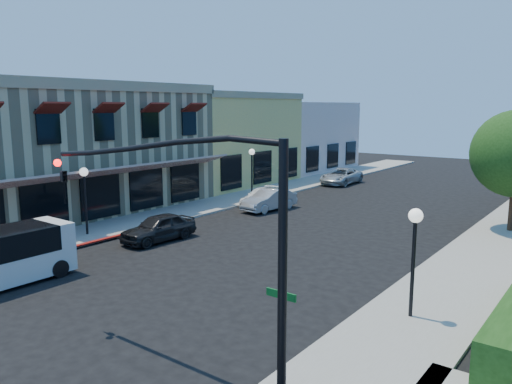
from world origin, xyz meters
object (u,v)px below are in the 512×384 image
Objects in this scene: lamppost_right_near at (415,235)px; parked_car_b at (269,200)px; parked_car_a at (159,228)px; street_name_sign at (281,324)px; parked_car_d at (341,176)px; signal_mast_arm at (205,218)px; lamppost_left_far at (252,160)px; parked_car_c at (261,197)px; white_van at (4,253)px; lamppost_left_near at (84,184)px.

lamppost_right_near is 0.87× the size of parked_car_b.
parked_car_a is 9.41m from parked_car_b.
lamppost_right_near is at bearing 80.22° from street_name_sign.
signal_mast_arm is at bearing -69.35° from parked_car_d.
street_name_sign is 0.61× the size of parked_car_b.
lamppost_left_far and lamppost_right_near have the same top height.
lamppost_right_near is at bearing -39.47° from lamppost_left_far.
lamppost_right_near is at bearing -45.84° from parked_car_c.
street_name_sign is at bearing -59.03° from parked_car_c.
signal_mast_arm reaches higher than parked_car_c.
white_van reaches higher than parked_car_c.
lamppost_right_near is (17.00, -14.00, 0.00)m from lamppost_left_far.
signal_mast_arm is at bearing -63.52° from parked_car_c.
parked_car_a is at bearing -87.62° from parked_car_d.
parked_car_b is 0.85× the size of parked_car_d.
signal_mast_arm is 22.37m from parked_car_c.
street_name_sign is at bearing -19.93° from lamppost_left_near.
lamppost_right_near is 17.38m from parked_car_b.
parked_car_a is 22.11m from parked_car_d.
lamppost_left_far is at bearing 147.23° from parked_car_b.
signal_mast_arm is at bearing -24.37° from lamppost_left_near.
parked_car_d is (-1.36, 22.07, -0.00)m from parked_car_a.
lamppost_left_far is at bearing 140.53° from lamppost_right_near.
lamppost_right_near is at bearing -59.29° from parked_car_d.
lamppost_left_near is 1.00× the size of lamppost_left_far.
white_van is at bearing -83.88° from parked_car_b.
lamppost_right_near is at bearing 24.39° from white_van.
signal_mast_arm reaches higher than lamppost_left_near.
white_van is (-13.34, -6.05, -1.54)m from lamppost_right_near.
parked_car_d is at bearing 83.39° from parked_car_c.
white_van reaches higher than parked_car_b.
lamppost_left_near is 23.87m from parked_car_d.
parked_car_c is (-12.06, 18.50, -3.53)m from signal_mast_arm.
signal_mast_arm reaches higher than street_name_sign.
lamppost_right_near reaches higher than parked_car_d.
lamppost_left_near is at bearing -102.32° from parked_car_b.
lamppost_right_near is at bearing 0.00° from lamppost_left_near.
street_name_sign is 17.05m from lamppost_left_near.
signal_mast_arm is at bearing -33.29° from parked_car_a.
signal_mast_arm is 2.98m from street_name_sign.
parked_car_d reaches higher than parked_car_c.
lamppost_left_near reaches higher than street_name_sign.
lamppost_left_far is at bearing 100.33° from white_van.
parked_car_b is (-12.30, 16.80, -1.03)m from street_name_sign.
lamppost_right_near is at bearing 67.88° from signal_mast_arm.
parked_car_d is (2.30, 23.66, -2.06)m from lamppost_left_near.
lamppost_left_far is at bearing 128.94° from street_name_sign.
parked_car_d is at bearing 84.45° from lamppost_left_near.
lamppost_left_far reaches higher than white_van.
lamppost_left_near reaches higher than white_van.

